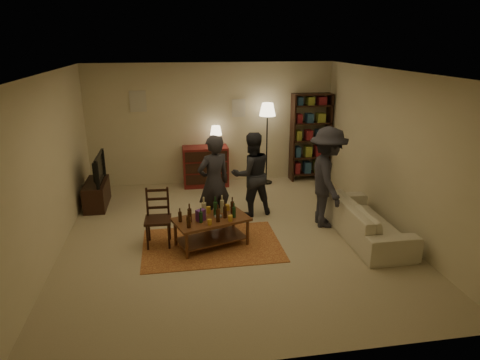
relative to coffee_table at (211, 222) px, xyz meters
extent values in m
plane|color=#C6B793|center=(0.39, 0.30, -0.42)|extent=(6.00, 6.00, 0.00)
plane|color=beige|center=(0.39, 3.30, 0.93)|extent=(5.50, 0.00, 5.50)
plane|color=beige|center=(-2.36, 0.30, 0.93)|extent=(0.00, 6.00, 6.00)
plane|color=beige|center=(3.14, 0.30, 0.93)|extent=(0.00, 6.00, 6.00)
plane|color=beige|center=(0.39, -2.70, 0.93)|extent=(5.50, 0.00, 5.50)
plane|color=white|center=(0.39, 0.30, 2.28)|extent=(6.00, 6.00, 0.00)
cube|color=beige|center=(-1.21, 3.28, 1.48)|extent=(0.35, 0.03, 0.45)
cube|color=beige|center=(0.99, 3.28, 1.28)|extent=(0.30, 0.03, 0.40)
cube|color=brown|center=(0.01, 0.00, -0.41)|extent=(2.20, 1.50, 0.01)
cube|color=brown|center=(0.01, 0.00, 0.04)|extent=(1.29, 0.96, 0.04)
cube|color=brown|center=(0.01, 0.00, -0.29)|extent=(1.17, 0.83, 0.02)
cylinder|color=brown|center=(-0.41, -0.40, -0.20)|extent=(0.05, 0.05, 0.43)
cylinder|color=brown|center=(0.58, -0.08, -0.20)|extent=(0.05, 0.05, 0.43)
cylinder|color=brown|center=(-0.56, 0.08, -0.20)|extent=(0.05, 0.05, 0.43)
cylinder|color=brown|center=(0.42, 0.40, -0.20)|extent=(0.05, 0.05, 0.43)
cylinder|color=gold|center=(-0.36, -0.14, 0.11)|extent=(0.07, 0.07, 0.10)
cylinder|color=gold|center=(-0.04, -0.24, 0.10)|extent=(0.07, 0.07, 0.09)
cylinder|color=gold|center=(-0.01, 0.23, 0.11)|extent=(0.07, 0.07, 0.11)
cylinder|color=gold|center=(0.29, -0.15, 0.10)|extent=(0.07, 0.07, 0.09)
cylinder|color=gold|center=(0.31, 0.30, 0.11)|extent=(0.07, 0.07, 0.10)
cube|color=#6A3594|center=(-0.17, -0.04, 0.15)|extent=(0.17, 0.15, 0.18)
cylinder|color=gray|center=(0.13, 0.02, 0.07)|extent=(0.12, 0.12, 0.03)
cube|color=black|center=(-0.83, 0.15, 0.02)|extent=(0.43, 0.43, 0.04)
cylinder|color=black|center=(-1.00, -0.01, -0.20)|extent=(0.04, 0.04, 0.43)
cylinder|color=black|center=(-0.67, -0.02, -0.20)|extent=(0.04, 0.04, 0.43)
cylinder|color=black|center=(-0.99, 0.33, -0.20)|extent=(0.04, 0.04, 0.43)
cylinder|color=black|center=(-0.66, 0.31, -0.20)|extent=(0.04, 0.04, 0.43)
cube|color=black|center=(-0.82, 0.32, 0.29)|extent=(0.33, 0.04, 0.49)
cube|color=black|center=(-2.06, 2.10, -0.17)|extent=(0.40, 1.00, 0.50)
imported|color=black|center=(-2.04, 2.10, 0.36)|extent=(0.13, 0.97, 0.56)
cube|color=maroon|center=(0.19, 3.02, 0.03)|extent=(1.00, 0.48, 0.90)
cube|color=black|center=(0.19, 2.77, -0.20)|extent=(0.92, 0.02, 0.22)
cube|color=black|center=(0.19, 2.77, 0.06)|extent=(0.92, 0.02, 0.22)
cube|color=black|center=(0.19, 2.77, 0.32)|extent=(0.92, 0.02, 0.22)
cylinder|color=black|center=(0.44, 3.02, 0.50)|extent=(0.12, 0.12, 0.04)
cylinder|color=black|center=(0.44, 3.02, 0.63)|extent=(0.02, 0.02, 0.22)
cone|color=#FFE5B2|center=(0.44, 3.02, 0.84)|extent=(0.26, 0.26, 0.20)
cube|color=black|center=(2.21, 3.08, 0.58)|extent=(0.04, 0.34, 2.00)
cube|color=black|center=(3.07, 3.08, 0.58)|extent=(0.04, 0.34, 2.00)
cube|color=black|center=(2.64, 3.08, -0.27)|extent=(0.90, 0.34, 0.03)
cube|color=black|center=(2.64, 3.08, 0.13)|extent=(0.90, 0.34, 0.03)
cube|color=black|center=(2.64, 3.08, 0.53)|extent=(0.90, 0.34, 0.03)
cube|color=black|center=(2.64, 3.08, 0.93)|extent=(0.90, 0.34, 0.03)
cube|color=black|center=(2.64, 3.08, 1.33)|extent=(0.90, 0.34, 0.03)
cube|color=black|center=(2.64, 3.08, 1.58)|extent=(0.90, 0.34, 0.03)
cube|color=maroon|center=(2.34, 3.08, -0.12)|extent=(0.12, 0.22, 0.26)
cube|color=navy|center=(2.59, 3.08, -0.12)|extent=(0.15, 0.22, 0.26)
cube|color=olive|center=(2.86, 3.08, -0.12)|extent=(0.18, 0.22, 0.26)
cube|color=navy|center=(2.34, 3.08, 0.27)|extent=(0.12, 0.22, 0.24)
cube|color=olive|center=(2.59, 3.08, 0.27)|extent=(0.15, 0.22, 0.24)
cube|color=maroon|center=(2.86, 3.08, 0.27)|extent=(0.18, 0.22, 0.24)
cube|color=olive|center=(2.34, 3.08, 0.66)|extent=(0.12, 0.22, 0.22)
cube|color=maroon|center=(2.59, 3.08, 0.66)|extent=(0.15, 0.22, 0.22)
cube|color=navy|center=(2.86, 3.08, 0.66)|extent=(0.18, 0.22, 0.22)
cube|color=maroon|center=(2.34, 3.08, 1.05)|extent=(0.12, 0.22, 0.20)
cube|color=navy|center=(2.59, 3.08, 1.05)|extent=(0.15, 0.22, 0.20)
cube|color=olive|center=(2.86, 3.08, 1.05)|extent=(0.18, 0.22, 0.20)
cube|color=navy|center=(2.34, 3.08, 1.44)|extent=(0.12, 0.22, 0.18)
cube|color=olive|center=(2.59, 3.08, 1.44)|extent=(0.15, 0.22, 0.18)
cube|color=maroon|center=(2.86, 3.08, 1.44)|extent=(0.18, 0.22, 0.18)
cylinder|color=black|center=(1.57, 2.95, -0.40)|extent=(0.28, 0.28, 0.03)
cylinder|color=black|center=(1.57, 2.95, 0.41)|extent=(0.03, 0.03, 1.65)
cone|color=#FFE5B2|center=(1.57, 2.95, 1.29)|extent=(0.36, 0.36, 0.28)
imported|color=beige|center=(2.59, -0.10, -0.11)|extent=(0.81, 2.08, 0.61)
imported|color=#28272F|center=(0.13, 0.67, 0.42)|extent=(0.72, 0.61, 1.67)
imported|color=#24252B|center=(0.88, 1.19, 0.37)|extent=(0.87, 0.73, 1.58)
imported|color=#28272F|center=(2.09, 0.48, 0.47)|extent=(0.76, 1.20, 1.77)
camera|label=1|loc=(-0.57, -6.22, 2.75)|focal=32.00mm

